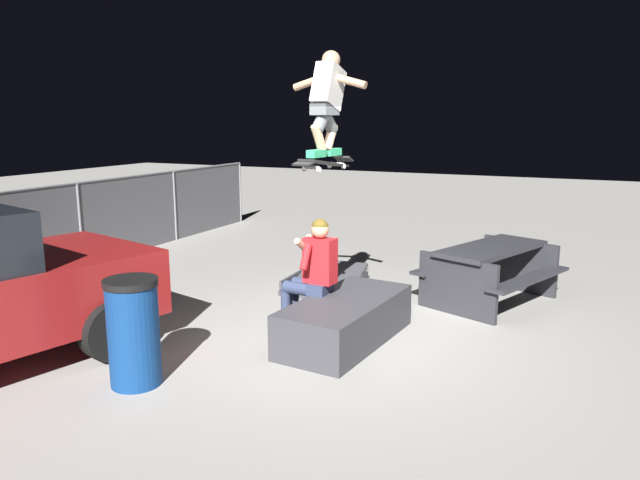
{
  "coord_description": "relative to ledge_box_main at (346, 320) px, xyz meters",
  "views": [
    {
      "loc": [
        -5.72,
        -2.34,
        2.37
      ],
      "look_at": [
        0.02,
        0.3,
        1.08
      ],
      "focal_mm": 33.28,
      "sensor_mm": 36.0,
      "label": 1
    }
  ],
  "objects": [
    {
      "name": "fence_back",
      "position": [
        0.07,
        5.15,
        0.5
      ],
      "size": [
        12.05,
        0.05,
        1.38
      ],
      "color": "slate",
      "rests_on": "ground"
    },
    {
      "name": "kicker_ramp",
      "position": [
        1.76,
        1.03,
        -0.18
      ],
      "size": [
        1.2,
        1.0,
        0.38
      ],
      "color": "#38383D",
      "rests_on": "ground"
    },
    {
      "name": "trash_bin",
      "position": [
        -1.78,
        1.33,
        0.26
      ],
      "size": [
        0.48,
        0.48,
        0.99
      ],
      "color": "navy",
      "rests_on": "ground"
    },
    {
      "name": "ledge_box_main",
      "position": [
        0.0,
        0.0,
        0.0
      ],
      "size": [
        1.84,
        0.97,
        0.48
      ],
      "primitive_type": "cube",
      "rotation": [
        0.0,
        0.0,
        -0.1
      ],
      "color": "#38383D",
      "rests_on": "ground"
    },
    {
      "name": "ground_plane",
      "position": [
        0.07,
        0.05,
        -0.24
      ],
      "size": [
        40.0,
        40.0,
        0.0
      ],
      "primitive_type": "plane",
      "color": "gray"
    },
    {
      "name": "skater_airborne",
      "position": [
        0.32,
        0.36,
        2.35
      ],
      "size": [
        0.63,
        0.89,
        1.12
      ],
      "color": "#2D9E66"
    },
    {
      "name": "person_sitting_on_ledge",
      "position": [
        0.1,
        0.45,
        0.49
      ],
      "size": [
        0.6,
        0.77,
        1.31
      ],
      "color": "#2D3856",
      "rests_on": "ground"
    },
    {
      "name": "skateboard",
      "position": [
        0.26,
        0.37,
        1.66
      ],
      "size": [
        1.03,
        0.29,
        0.14
      ],
      "color": "black"
    },
    {
      "name": "picnic_table_back",
      "position": [
        2.1,
        -1.18,
        0.26
      ],
      "size": [
        2.07,
        1.87,
        0.75
      ],
      "color": "#28282D",
      "rests_on": "ground"
    }
  ]
}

